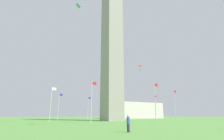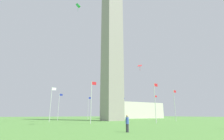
{
  "view_description": "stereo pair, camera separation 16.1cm",
  "coord_description": "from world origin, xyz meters",
  "px_view_note": "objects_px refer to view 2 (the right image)",
  "views": [
    {
      "loc": [
        -27.38,
        -44.84,
        1.71
      ],
      "look_at": [
        0.0,
        0.0,
        15.33
      ],
      "focal_mm": 27.73,
      "sensor_mm": 36.0,
      "label": 1
    },
    {
      "loc": [
        -27.24,
        -44.93,
        1.71
      ],
      "look_at": [
        0.0,
        0.0,
        15.33
      ],
      "focal_mm": 27.73,
      "sensor_mm": 36.0,
      "label": 2
    }
  ],
  "objects_px": {
    "flagpole_sw": "(91,100)",
    "flagpole_w": "(155,101)",
    "obelisk_monument": "(112,44)",
    "kite_red_diamond": "(140,66)",
    "distant_building": "(133,111)",
    "flagpole_s": "(51,102)",
    "person_blue_shirt": "(127,123)",
    "kite_green_box": "(78,6)",
    "flagpole_e": "(88,107)",
    "flagpole_nw": "(175,104)",
    "flagpole_se": "(59,105)",
    "flagpole_ne": "(123,107)",
    "flagpole_n": "(155,106)"
  },
  "relations": [
    {
      "from": "flagpole_sw",
      "to": "flagpole_w",
      "type": "relative_size",
      "value": 1.0
    },
    {
      "from": "flagpole_sw",
      "to": "obelisk_monument",
      "type": "bearing_deg",
      "value": 45.13
    },
    {
      "from": "kite_red_diamond",
      "to": "distant_building",
      "type": "bearing_deg",
      "value": 54.54
    },
    {
      "from": "obelisk_monument",
      "to": "flagpole_s",
      "type": "height_order",
      "value": "obelisk_monument"
    },
    {
      "from": "flagpole_w",
      "to": "kite_red_diamond",
      "type": "distance_m",
      "value": 9.91
    },
    {
      "from": "flagpole_s",
      "to": "kite_red_diamond",
      "type": "xyz_separation_m",
      "value": [
        17.74,
        -13.22,
        8.83
      ]
    },
    {
      "from": "obelisk_monument",
      "to": "person_blue_shirt",
      "type": "relative_size",
      "value": 28.43
    },
    {
      "from": "obelisk_monument",
      "to": "flagpole_sw",
      "type": "bearing_deg",
      "value": -134.87
    },
    {
      "from": "person_blue_shirt",
      "to": "kite_green_box",
      "type": "relative_size",
      "value": 0.78
    },
    {
      "from": "flagpole_s",
      "to": "flagpole_w",
      "type": "xyz_separation_m",
      "value": [
        17.73,
        -17.73,
        0.0
      ]
    },
    {
      "from": "obelisk_monument",
      "to": "distant_building",
      "type": "height_order",
      "value": "obelisk_monument"
    },
    {
      "from": "flagpole_e",
      "to": "kite_red_diamond",
      "type": "xyz_separation_m",
      "value": [
        0.01,
        -30.95,
        8.83
      ]
    },
    {
      "from": "person_blue_shirt",
      "to": "flagpole_nw",
      "type": "bearing_deg",
      "value": -31.07
    },
    {
      "from": "person_blue_shirt",
      "to": "flagpole_w",
      "type": "bearing_deg",
      "value": -25.39
    },
    {
      "from": "flagpole_sw",
      "to": "kite_red_diamond",
      "type": "bearing_deg",
      "value": -3.13
    },
    {
      "from": "flagpole_se",
      "to": "flagpole_sw",
      "type": "bearing_deg",
      "value": -90.0
    },
    {
      "from": "flagpole_ne",
      "to": "flagpole_sw",
      "type": "xyz_separation_m",
      "value": [
        -25.07,
        -25.07,
        0.0
      ]
    },
    {
      "from": "flagpole_sw",
      "to": "person_blue_shirt",
      "type": "relative_size",
      "value": 4.98
    },
    {
      "from": "flagpole_se",
      "to": "flagpole_w",
      "type": "xyz_separation_m",
      "value": [
        12.54,
        -30.27,
        0.0
      ]
    },
    {
      "from": "flagpole_nw",
      "to": "flagpole_ne",
      "type": "bearing_deg",
      "value": 90.0
    },
    {
      "from": "flagpole_ne",
      "to": "kite_green_box",
      "type": "xyz_separation_m",
      "value": [
        -28.05,
        -22.37,
        22.37
      ]
    },
    {
      "from": "kite_red_diamond",
      "to": "person_blue_shirt",
      "type": "bearing_deg",
      "value": -134.4
    },
    {
      "from": "flagpole_se",
      "to": "flagpole_nw",
      "type": "xyz_separation_m",
      "value": [
        25.07,
        -25.07,
        0.0
      ]
    },
    {
      "from": "flagpole_ne",
      "to": "kite_red_diamond",
      "type": "relative_size",
      "value": 5.09
    },
    {
      "from": "flagpole_sw",
      "to": "person_blue_shirt",
      "type": "height_order",
      "value": "flagpole_sw"
    },
    {
      "from": "flagpole_ne",
      "to": "distant_building",
      "type": "relative_size",
      "value": 0.29
    },
    {
      "from": "obelisk_monument",
      "to": "flagpole_n",
      "type": "relative_size",
      "value": 5.71
    },
    {
      "from": "flagpole_ne",
      "to": "flagpole_s",
      "type": "distance_m",
      "value": 32.76
    },
    {
      "from": "distant_building",
      "to": "flagpole_w",
      "type": "bearing_deg",
      "value": -122.6
    },
    {
      "from": "flagpole_n",
      "to": "flagpole_ne",
      "type": "xyz_separation_m",
      "value": [
        -5.19,
        12.54,
        0.0
      ]
    },
    {
      "from": "flagpole_e",
      "to": "kite_red_diamond",
      "type": "distance_m",
      "value": 32.19
    },
    {
      "from": "obelisk_monument",
      "to": "flagpole_nw",
      "type": "height_order",
      "value": "obelisk_monument"
    },
    {
      "from": "flagpole_s",
      "to": "obelisk_monument",
      "type": "bearing_deg",
      "value": -0.0
    },
    {
      "from": "flagpole_ne",
      "to": "kite_green_box",
      "type": "bearing_deg",
      "value": -141.43
    },
    {
      "from": "person_blue_shirt",
      "to": "kite_red_diamond",
      "type": "distance_m",
      "value": 26.75
    },
    {
      "from": "kite_green_box",
      "to": "obelisk_monument",
      "type": "bearing_deg",
      "value": 32.46
    },
    {
      "from": "obelisk_monument",
      "to": "flagpole_se",
      "type": "xyz_separation_m",
      "value": [
        -12.48,
        12.54,
        -19.62
      ]
    },
    {
      "from": "flagpole_e",
      "to": "flagpole_w",
      "type": "distance_m",
      "value": 35.46
    },
    {
      "from": "obelisk_monument",
      "to": "kite_green_box",
      "type": "relative_size",
      "value": 22.17
    },
    {
      "from": "obelisk_monument",
      "to": "flagpole_ne",
      "type": "distance_m",
      "value": 26.47
    },
    {
      "from": "flagpole_e",
      "to": "kite_red_diamond",
      "type": "relative_size",
      "value": 5.09
    },
    {
      "from": "flagpole_se",
      "to": "flagpole_nw",
      "type": "bearing_deg",
      "value": -45.0
    },
    {
      "from": "flagpole_n",
      "to": "flagpole_ne",
      "type": "distance_m",
      "value": 13.57
    },
    {
      "from": "flagpole_sw",
      "to": "flagpole_e",
      "type": "bearing_deg",
      "value": 67.5
    },
    {
      "from": "flagpole_sw",
      "to": "person_blue_shirt",
      "type": "bearing_deg",
      "value": -102.69
    },
    {
      "from": "flagpole_ne",
      "to": "person_blue_shirt",
      "type": "bearing_deg",
      "value": -124.26
    },
    {
      "from": "person_blue_shirt",
      "to": "flagpole_n",
      "type": "bearing_deg",
      "value": -20.9
    },
    {
      "from": "flagpole_sw",
      "to": "flagpole_nw",
      "type": "height_order",
      "value": "same"
    },
    {
      "from": "flagpole_e",
      "to": "flagpole_nw",
      "type": "height_order",
      "value": "same"
    },
    {
      "from": "flagpole_ne",
      "to": "distant_building",
      "type": "bearing_deg",
      "value": 41.35
    }
  ]
}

